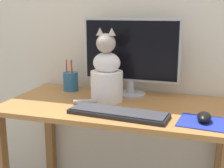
% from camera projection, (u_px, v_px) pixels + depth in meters
% --- Properties ---
extents(wall_back, '(7.00, 0.04, 2.50)m').
position_uv_depth(wall_back, '(133.00, 2.00, 1.76)').
color(wall_back, beige).
rests_on(wall_back, ground_plane).
extents(desk, '(1.14, 0.58, 0.74)m').
position_uv_depth(desk, '(117.00, 127.00, 1.61)').
color(desk, '#A87038').
rests_on(desk, ground_plane).
extents(monitor, '(0.53, 0.17, 0.42)m').
position_uv_depth(monitor, '(131.00, 54.00, 1.70)').
color(monitor, '#B2B2B7').
rests_on(monitor, desk).
extents(keyboard, '(0.47, 0.18, 0.02)m').
position_uv_depth(keyboard, '(118.00, 113.00, 1.41)').
color(keyboard, black).
rests_on(keyboard, desk).
extents(mousepad_right, '(0.22, 0.20, 0.00)m').
position_uv_depth(mousepad_right, '(203.00, 122.00, 1.32)').
color(mousepad_right, '#1E2D9E').
rests_on(mousepad_right, desk).
extents(computer_mouse_right, '(0.06, 0.10, 0.04)m').
position_uv_depth(computer_mouse_right, '(204.00, 117.00, 1.32)').
color(computer_mouse_right, black).
rests_on(computer_mouse_right, mousepad_right).
extents(cat, '(0.23, 0.21, 0.38)m').
position_uv_depth(cat, '(106.00, 74.00, 1.60)').
color(cat, white).
rests_on(cat, desk).
extents(pen_cup, '(0.09, 0.09, 0.18)m').
position_uv_depth(pen_cup, '(71.00, 81.00, 1.83)').
color(pen_cup, '#286089').
rests_on(pen_cup, desk).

